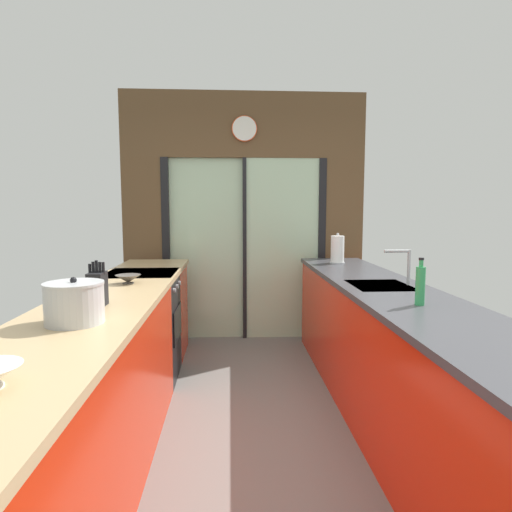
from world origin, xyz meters
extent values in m
cube|color=slate|center=(0.00, 0.60, -0.01)|extent=(5.04, 7.60, 0.02)
cube|color=brown|center=(0.00, 2.40, 2.35)|extent=(2.64, 0.08, 0.70)
cube|color=#B2D1AD|center=(-0.42, 2.42, 1.00)|extent=(0.80, 0.02, 2.00)
cube|color=#B2D1AD|center=(0.42, 2.38, 1.00)|extent=(0.80, 0.02, 2.00)
cube|color=black|center=(-0.86, 2.40, 1.00)|extent=(0.08, 0.10, 2.00)
cube|color=black|center=(0.86, 2.40, 1.00)|extent=(0.08, 0.10, 2.00)
cube|color=black|center=(0.00, 2.40, 1.00)|extent=(0.04, 0.10, 2.00)
cube|color=brown|center=(-1.11, 2.40, 1.00)|extent=(0.42, 0.08, 2.00)
cube|color=brown|center=(1.11, 2.40, 1.00)|extent=(0.42, 0.08, 2.00)
cylinder|color=white|center=(0.00, 2.34, 2.30)|extent=(0.25, 0.03, 0.25)
torus|color=#DB4C23|center=(0.00, 2.34, 2.30)|extent=(0.27, 0.02, 0.27)
cube|color=red|center=(-0.91, -0.33, 0.44)|extent=(0.58, 2.55, 0.88)
cube|color=red|center=(-0.91, 1.88, 0.44)|extent=(0.58, 0.65, 0.88)
cube|color=tan|center=(-0.91, 0.30, 0.90)|extent=(0.62, 3.80, 0.04)
cube|color=red|center=(0.91, 0.30, 0.44)|extent=(0.58, 3.80, 0.88)
cube|color=#3D3D42|center=(0.91, 0.30, 0.90)|extent=(0.62, 3.80, 0.04)
cube|color=#B7BABC|center=(0.89, 0.55, 0.90)|extent=(0.40, 0.48, 0.05)
cylinder|color=#B7BABC|center=(1.09, 0.55, 1.04)|extent=(0.02, 0.02, 0.25)
cylinder|color=#B7BABC|center=(1.00, 0.55, 1.16)|extent=(0.18, 0.02, 0.02)
cube|color=black|center=(-0.91, 1.25, 0.44)|extent=(0.58, 0.60, 0.88)
cube|color=black|center=(-0.61, 1.25, 0.48)|extent=(0.01, 0.48, 0.28)
cube|color=black|center=(-0.91, 1.25, 0.91)|extent=(0.58, 0.60, 0.03)
cylinder|color=#B7BABC|center=(-0.61, 1.07, 0.80)|extent=(0.02, 0.04, 0.04)
cylinder|color=#B7BABC|center=(-0.61, 1.25, 0.80)|extent=(0.02, 0.04, 0.04)
cylinder|color=#B7BABC|center=(-0.61, 1.43, 0.80)|extent=(0.02, 0.04, 0.04)
cylinder|color=#514C47|center=(-0.89, 0.72, 0.92)|extent=(0.08, 0.08, 0.01)
cone|color=#514C47|center=(-0.89, 0.72, 0.96)|extent=(0.18, 0.18, 0.06)
cube|color=black|center=(-0.89, 0.00, 1.01)|extent=(0.08, 0.14, 0.19)
cylinder|color=black|center=(-0.93, 0.00, 1.13)|extent=(0.02, 0.02, 0.06)
cylinder|color=black|center=(-0.91, 0.00, 1.13)|extent=(0.02, 0.02, 0.07)
cylinder|color=black|center=(-0.89, 0.00, 1.14)|extent=(0.02, 0.02, 0.08)
cylinder|color=black|center=(-0.87, 0.00, 1.13)|extent=(0.02, 0.02, 0.07)
cylinder|color=black|center=(-0.85, 0.00, 1.13)|extent=(0.02, 0.02, 0.07)
cylinder|color=#B7BABC|center=(-0.89, -0.35, 1.01)|extent=(0.27, 0.27, 0.18)
cylinder|color=#B7BABC|center=(-0.89, -0.35, 1.11)|extent=(0.27, 0.27, 0.01)
sphere|color=black|center=(-0.89, -0.35, 1.12)|extent=(0.03, 0.03, 0.03)
cylinder|color=#339E56|center=(0.89, -0.08, 1.03)|extent=(0.05, 0.05, 0.21)
cylinder|color=#339E56|center=(0.89, -0.08, 1.15)|extent=(0.02, 0.02, 0.04)
cylinder|color=black|center=(0.89, -0.08, 1.18)|extent=(0.03, 0.03, 0.01)
cylinder|color=#B7BABC|center=(0.89, 1.78, 0.93)|extent=(0.15, 0.15, 0.01)
cylinder|color=white|center=(0.89, 1.78, 1.06)|extent=(0.13, 0.13, 0.26)
sphere|color=#B7BABC|center=(0.89, 1.78, 1.20)|extent=(0.03, 0.03, 0.03)
camera|label=1|loc=(-0.16, -2.38, 1.46)|focal=30.33mm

